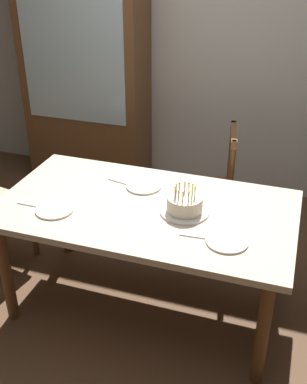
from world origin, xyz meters
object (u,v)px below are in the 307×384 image
at_px(plate_near_celebrant, 55,210).
at_px(chair_spindle_back, 206,191).
at_px(plate_far_side, 144,186).
at_px(plate_near_guest, 227,241).
at_px(birthday_cake, 184,205).
at_px(dining_table, 145,218).
at_px(china_cabinet, 86,83).

xyz_separation_m(plate_near_celebrant, chair_spindle_back, (0.67, 1.01, -0.30)).
relative_size(plate_far_side, plate_near_guest, 1.00).
relative_size(birthday_cake, plate_far_side, 1.27).
bearing_deg(dining_table, plate_near_celebrant, -155.76).
bearing_deg(dining_table, birthday_cake, -0.56).
relative_size(chair_spindle_back, china_cabinet, 0.50).
relative_size(plate_near_celebrant, plate_far_side, 1.00).
distance_m(birthday_cake, china_cabinet, 2.07).
bearing_deg(plate_far_side, china_cabinet, 127.32).
distance_m(dining_table, plate_far_side, 0.25).
xyz_separation_m(dining_table, birthday_cake, (0.23, -0.00, 0.13)).
xyz_separation_m(plate_far_side, china_cabinet, (-1.02, 1.34, 0.20)).
bearing_deg(plate_near_guest, birthday_cake, 143.25).
relative_size(birthday_cake, chair_spindle_back, 0.29).
relative_size(birthday_cake, plate_near_celebrant, 1.27).
bearing_deg(birthday_cake, plate_near_guest, -36.75).
bearing_deg(birthday_cake, china_cabinet, 130.78).
bearing_deg(china_cabinet, chair_spindle_back, -30.16).
distance_m(plate_near_celebrant, china_cabinet, 1.89).
bearing_deg(plate_far_side, dining_table, -68.01).
height_order(plate_far_side, china_cabinet, china_cabinet).
bearing_deg(birthday_cake, chair_spindle_back, 93.03).
xyz_separation_m(birthday_cake, plate_near_guest, (0.28, -0.21, -0.04)).
relative_size(birthday_cake, china_cabinet, 0.15).
relative_size(plate_near_guest, chair_spindle_back, 0.23).
distance_m(birthday_cake, chair_spindle_back, 0.87).
xyz_separation_m(birthday_cake, plate_near_celebrant, (-0.71, -0.21, -0.04)).
xyz_separation_m(plate_near_guest, chair_spindle_back, (-0.33, 1.01, -0.30)).
height_order(dining_table, chair_spindle_back, chair_spindle_back).
bearing_deg(plate_near_guest, china_cabinet, 132.60).
bearing_deg(plate_near_celebrant, china_cabinet, 109.76).
distance_m(birthday_cake, plate_near_celebrant, 0.74).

